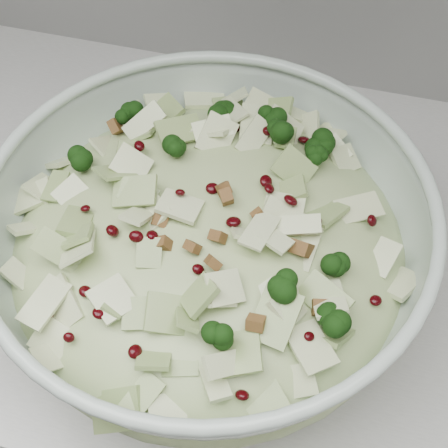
# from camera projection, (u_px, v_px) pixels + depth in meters

# --- Properties ---
(counter) EXTENTS (3.60, 0.60, 0.90)m
(counter) POSITION_uv_depth(u_px,v_px,m) (170.00, 364.00, 1.09)
(counter) COLOR silver
(counter) RESTS_ON floor
(mixing_bowl) EXTENTS (0.44, 0.44, 0.16)m
(mixing_bowl) POSITION_uv_depth(u_px,v_px,m) (209.00, 249.00, 0.59)
(mixing_bowl) COLOR #ACBDB1
(mixing_bowl) RESTS_ON counter
(salad) EXTENTS (0.43, 0.43, 0.16)m
(salad) POSITION_uv_depth(u_px,v_px,m) (208.00, 233.00, 0.57)
(salad) COLOR #AFC184
(salad) RESTS_ON mixing_bowl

